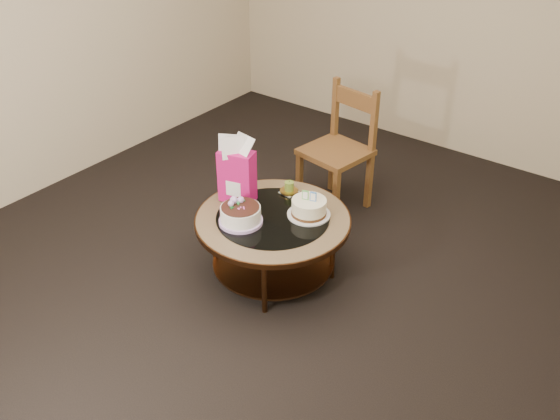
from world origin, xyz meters
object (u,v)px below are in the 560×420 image
Objects in this scene: cream_cake at (309,208)px; gift_bag at (237,170)px; coffee_table at (273,227)px; decorated_cake at (240,215)px; dining_chair at (339,149)px.

cream_cake is 0.54m from gift_bag.
gift_bag is at bearing 178.44° from cream_cake.
decorated_cake reaches higher than coffee_table.
decorated_cake is 1.20m from dining_chair.
coffee_table is at bearing -19.88° from gift_bag.
coffee_table is 1.04× the size of dining_chair.
dining_chair is (-0.14, 1.02, 0.12)m from coffee_table.
coffee_table is 3.61× the size of decorated_cake.
gift_bag is (-0.32, 0.03, 0.31)m from coffee_table.
decorated_cake is at bearing -147.96° from cream_cake.
gift_bag is at bearing 133.84° from decorated_cake.
dining_chair reaches higher than cream_cake.
gift_bag is at bearing 175.15° from coffee_table.
coffee_table is 3.62× the size of cream_cake.
dining_chair reaches higher than gift_bag.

